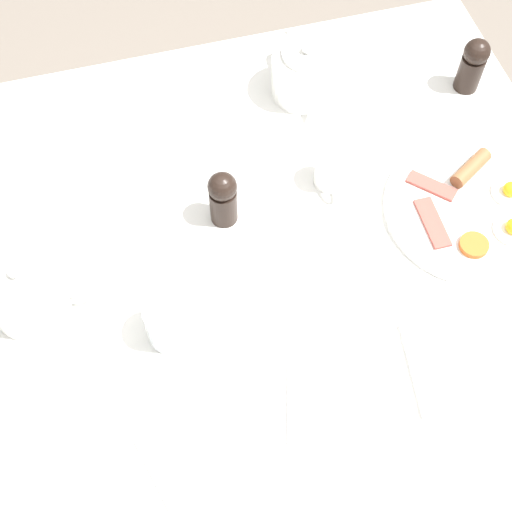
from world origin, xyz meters
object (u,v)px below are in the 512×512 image
object	(u,v)px
water_glass_short	(168,322)
fork_spare	(159,482)
creamer_jug	(332,170)
breakfast_plate	(472,209)
napkin_folded	(449,366)
fork_by_plate	(292,391)
knife_by_plate	(146,162)
pepper_grinder	(223,197)
salt_grinder	(473,64)
teapot_far	(304,73)
teapot_near	(26,291)

from	to	relation	value
water_glass_short	fork_spare	distance (m)	0.23
creamer_jug	breakfast_plate	bearing A→B (deg)	60.10
breakfast_plate	fork_spare	size ratio (longest dim) A/B	1.84
napkin_folded	fork_by_plate	xyz separation A→B (m)	(-0.03, -0.24, -0.00)
water_glass_short	creamer_jug	xyz separation A→B (m)	(-0.22, 0.33, -0.01)
napkin_folded	fork_spare	size ratio (longest dim) A/B	1.03
knife_by_plate	pepper_grinder	bearing A→B (deg)	35.68
fork_by_plate	breakfast_plate	bearing A→B (deg)	120.36
salt_grinder	water_glass_short	bearing A→B (deg)	-60.91
salt_grinder	knife_by_plate	xyz separation A→B (m)	(0.02, -0.64, -0.06)
fork_by_plate	creamer_jug	bearing A→B (deg)	153.50
teapot_far	breakfast_plate	bearing A→B (deg)	24.42
napkin_folded	creamer_jug	bearing A→B (deg)	-170.24
teapot_far	fork_by_plate	world-z (taller)	teapot_far
salt_grinder	fork_by_plate	world-z (taller)	salt_grinder
breakfast_plate	teapot_far	size ratio (longest dim) A/B	1.42
napkin_folded	fork_by_plate	distance (m)	0.24
fork_by_plate	napkin_folded	bearing A→B (deg)	83.89
fork_by_plate	knife_by_plate	size ratio (longest dim) A/B	1.01
fork_spare	teapot_far	bearing A→B (deg)	147.77
pepper_grinder	fork_spare	xyz separation A→B (m)	(0.41, -0.20, -0.06)
salt_grinder	knife_by_plate	world-z (taller)	salt_grinder
teapot_near	fork_spare	bearing A→B (deg)	126.81
knife_by_plate	fork_spare	bearing A→B (deg)	-8.76
fork_spare	pepper_grinder	bearing A→B (deg)	154.53
creamer_jug	fork_spare	xyz separation A→B (m)	(0.44, -0.40, -0.03)
napkin_folded	knife_by_plate	world-z (taller)	napkin_folded
teapot_near	knife_by_plate	world-z (taller)	teapot_near
creamer_jug	teapot_far	bearing A→B (deg)	175.15
creamer_jug	salt_grinder	bearing A→B (deg)	114.77
napkin_folded	water_glass_short	bearing A→B (deg)	-112.48
fork_by_plate	fork_spare	world-z (taller)	same
teapot_near	water_glass_short	size ratio (longest dim) A/B	2.37
teapot_near	napkin_folded	distance (m)	0.66
pepper_grinder	fork_by_plate	distance (m)	0.34
water_glass_short	salt_grinder	bearing A→B (deg)	119.09
knife_by_plate	fork_spare	xyz separation A→B (m)	(0.56, -0.09, 0.00)
fork_by_plate	fork_spare	xyz separation A→B (m)	(0.08, -0.22, 0.00)
teapot_near	fork_spare	xyz separation A→B (m)	(0.33, 0.14, -0.05)
creamer_jug	pepper_grinder	distance (m)	0.20
breakfast_plate	salt_grinder	xyz separation A→B (m)	(-0.28, 0.11, 0.05)
teapot_near	pepper_grinder	xyz separation A→B (m)	(-0.09, 0.34, 0.01)
teapot_far	knife_by_plate	world-z (taller)	teapot_far
creamer_jug	knife_by_plate	world-z (taller)	creamer_jug
knife_by_plate	salt_grinder	bearing A→B (deg)	92.00
teapot_near	creamer_jug	bearing A→B (deg)	-154.99
pepper_grinder	salt_grinder	xyz separation A→B (m)	(-0.17, 0.53, 0.00)
breakfast_plate	fork_spare	bearing A→B (deg)	-63.14
teapot_near	knife_by_plate	xyz separation A→B (m)	(-0.24, 0.23, -0.05)
creamer_jug	teapot_near	bearing A→B (deg)	-78.52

